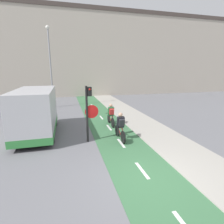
% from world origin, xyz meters
% --- Properties ---
extents(ground_plane, '(120.00, 120.00, 0.00)m').
position_xyz_m(ground_plane, '(0.00, 0.00, 0.00)').
color(ground_plane, slate).
extents(bike_lane, '(2.39, 60.00, 0.02)m').
position_xyz_m(bike_lane, '(0.00, 0.01, 0.01)').
color(bike_lane, '#3D7047').
rests_on(bike_lane, ground_plane).
extents(sidewalk_strip, '(2.40, 60.00, 0.05)m').
position_xyz_m(sidewalk_strip, '(2.40, 0.00, 0.03)').
color(sidewalk_strip, '#A8A399').
rests_on(sidewalk_strip, ground_plane).
extents(building_row_background, '(60.00, 5.20, 11.55)m').
position_xyz_m(building_row_background, '(0.00, 22.09, 5.78)').
color(building_row_background, '#B2A899').
rests_on(building_row_background, ground_plane).
extents(traffic_light_pole, '(0.67, 0.25, 2.82)m').
position_xyz_m(traffic_light_pole, '(-1.47, 3.68, 1.76)').
color(traffic_light_pole, black).
rests_on(traffic_light_pole, ground_plane).
extents(street_lamp_far, '(0.36, 0.36, 7.43)m').
position_xyz_m(street_lamp_far, '(-3.76, 13.06, 4.49)').
color(street_lamp_far, gray).
rests_on(street_lamp_far, ground_plane).
extents(cyclist_near, '(0.46, 1.67, 1.46)m').
position_xyz_m(cyclist_near, '(0.10, 3.46, 0.70)').
color(cyclist_near, black).
rests_on(cyclist_near, ground_plane).
extents(cyclist_far, '(0.46, 1.65, 1.44)m').
position_xyz_m(cyclist_far, '(0.24, 5.98, 0.70)').
color(cyclist_far, black).
rests_on(cyclist_far, ground_plane).
extents(van, '(1.92, 4.59, 2.55)m').
position_xyz_m(van, '(-4.16, 5.39, 1.25)').
color(van, '#B7B7BC').
rests_on(van, ground_plane).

